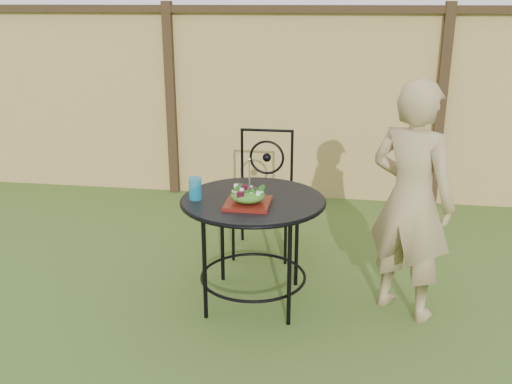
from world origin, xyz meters
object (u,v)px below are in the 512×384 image
patio_table (253,219)px  patio_chair (264,189)px  salad_plate (248,203)px  diner (411,201)px

patio_table → patio_chair: size_ratio=0.97×
patio_table → salad_plate: salad_plate is taller
patio_table → patio_chair: (-0.05, 0.84, -0.08)m
patio_chair → diner: diner is taller
patio_chair → diner: bearing=-38.7°
diner → patio_chair: bearing=-5.6°
patio_table → diner: (0.97, 0.03, 0.16)m
salad_plate → diner: bearing=9.3°
patio_chair → diner: size_ratio=0.64×
patio_chair → patio_table: bearing=-86.8°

